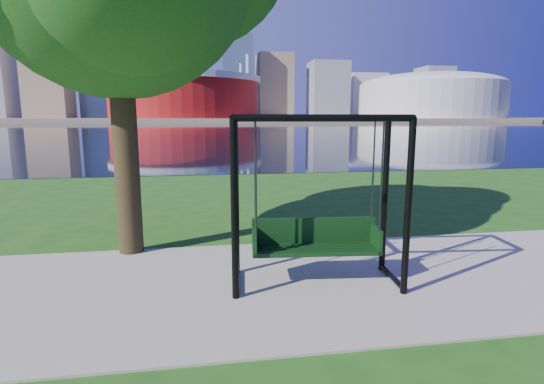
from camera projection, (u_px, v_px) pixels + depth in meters
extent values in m
plane|color=#1E5114|center=(271.00, 272.00, 6.90)|extent=(900.00, 900.00, 0.00)
cube|color=#9E937F|center=(276.00, 283.00, 6.41)|extent=(120.00, 4.00, 0.03)
cube|color=black|center=(206.00, 127.00, 106.02)|extent=(900.00, 180.00, 0.02)
cube|color=#937F60|center=(203.00, 119.00, 304.11)|extent=(900.00, 228.00, 2.00)
cylinder|color=maroon|center=(185.00, 98.00, 231.43)|extent=(80.00, 80.00, 22.00)
cylinder|color=silver|center=(184.00, 80.00, 229.78)|extent=(83.00, 83.00, 3.00)
cylinder|color=silver|center=(241.00, 91.00, 254.27)|extent=(2.00, 2.00, 32.00)
cylinder|color=silver|center=(127.00, 90.00, 243.80)|extent=(2.00, 2.00, 32.00)
cylinder|color=silver|center=(114.00, 85.00, 206.87)|extent=(2.00, 2.00, 32.00)
cylinder|color=silver|center=(248.00, 87.00, 217.33)|extent=(2.00, 2.00, 32.00)
cylinder|color=beige|center=(430.00, 101.00, 254.67)|extent=(84.00, 84.00, 20.00)
ellipsoid|color=beige|center=(431.00, 86.00, 253.11)|extent=(84.00, 84.00, 15.12)
cube|color=#998466|center=(45.00, 49.00, 274.56)|extent=(26.00, 26.00, 88.00)
cube|color=slate|center=(102.00, 51.00, 303.02)|extent=(30.00, 24.00, 95.00)
cube|color=gray|center=(143.00, 65.00, 290.35)|extent=(24.00, 24.00, 72.00)
cube|color=silver|center=(188.00, 65.00, 323.58)|extent=(32.00, 28.00, 80.00)
cube|color=slate|center=(237.00, 77.00, 306.76)|extent=(22.00, 22.00, 58.00)
cube|color=#998466|center=(274.00, 86.00, 326.98)|extent=(26.00, 26.00, 48.00)
cube|color=gray|center=(328.00, 90.00, 324.15)|extent=(28.00, 24.00, 42.00)
cube|color=silver|center=(365.00, 96.00, 355.33)|extent=(30.00, 26.00, 36.00)
cube|color=gray|center=(433.00, 93.00, 343.49)|extent=(24.00, 24.00, 40.00)
cube|color=#998466|center=(467.00, 99.00, 365.13)|extent=(26.00, 26.00, 32.00)
cylinder|color=black|center=(234.00, 212.00, 5.64)|extent=(0.11, 0.11, 2.47)
cylinder|color=black|center=(408.00, 210.00, 5.79)|extent=(0.11, 0.11, 2.47)
cylinder|color=black|center=(236.00, 199.00, 6.59)|extent=(0.11, 0.11, 2.47)
cylinder|color=black|center=(385.00, 197.00, 6.74)|extent=(0.11, 0.11, 2.47)
cylinder|color=black|center=(324.00, 118.00, 5.50)|extent=(2.37, 0.32, 0.10)
cylinder|color=black|center=(313.00, 118.00, 6.45)|extent=(2.37, 0.32, 0.10)
cylinder|color=black|center=(234.00, 118.00, 5.90)|extent=(0.19, 0.97, 0.10)
cylinder|color=black|center=(236.00, 280.00, 6.31)|extent=(0.17, 0.97, 0.08)
cylinder|color=black|center=(400.00, 118.00, 6.05)|extent=(0.19, 0.97, 0.10)
cylinder|color=black|center=(392.00, 277.00, 6.47)|extent=(0.17, 0.97, 0.08)
cube|color=black|center=(316.00, 250.00, 6.31)|extent=(1.92, 0.66, 0.06)
cube|color=black|center=(314.00, 231.00, 6.48)|extent=(1.88, 0.23, 0.41)
cube|color=black|center=(254.00, 241.00, 6.22)|extent=(0.10, 0.49, 0.37)
cube|color=black|center=(376.00, 239.00, 6.34)|extent=(0.10, 0.49, 0.37)
cylinder|color=#323237|center=(256.00, 179.00, 5.87)|extent=(0.03, 0.03, 1.56)
cylinder|color=#323237|center=(382.00, 178.00, 5.98)|extent=(0.03, 0.03, 1.56)
cylinder|color=#323237|center=(255.00, 175.00, 6.26)|extent=(0.03, 0.03, 1.56)
cylinder|color=#323237|center=(373.00, 174.00, 6.37)|extent=(0.03, 0.03, 1.56)
cylinder|color=#2C2313|center=(125.00, 134.00, 7.50)|extent=(0.44, 0.44, 4.38)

